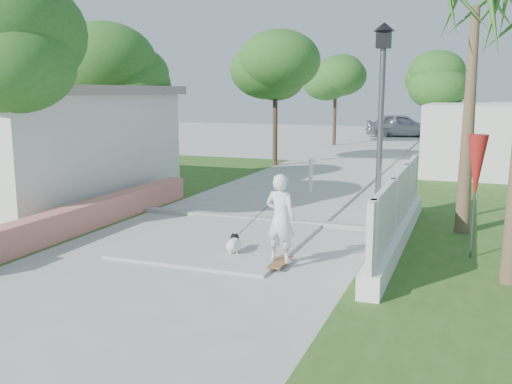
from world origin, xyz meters
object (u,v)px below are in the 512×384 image
at_px(skateboarder, 267,220).
at_px(parked_car, 401,125).
at_px(street_lamp, 381,123).
at_px(patio_umbrella, 476,168).
at_px(dog, 234,244).
at_px(bollard, 311,175).

bearing_deg(skateboarder, parked_car, -77.21).
height_order(skateboarder, parked_car, skateboarder).
bearing_deg(skateboarder, street_lamp, -110.15).
height_order(patio_umbrella, dog, patio_umbrella).
distance_m(patio_umbrella, parked_car, 29.04).
bearing_deg(dog, bollard, 74.28).
bearing_deg(patio_umbrella, bollard, 129.91).
relative_size(street_lamp, bollard, 4.07).
bearing_deg(bollard, patio_umbrella, -50.09).
bearing_deg(bollard, skateboarder, -80.88).
relative_size(street_lamp, dog, 7.90).
relative_size(skateboarder, dog, 2.96).
height_order(street_lamp, parked_car, street_lamp).
height_order(street_lamp, patio_umbrella, street_lamp).
bearing_deg(street_lamp, dog, -133.73).
bearing_deg(parked_car, dog, 168.30).
height_order(patio_umbrella, skateboarder, patio_umbrella).
height_order(bollard, patio_umbrella, patio_umbrella).
bearing_deg(bollard, street_lamp, -59.04).
relative_size(street_lamp, parked_car, 0.94).
relative_size(bollard, dog, 1.94).
relative_size(patio_umbrella, skateboarder, 1.38).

